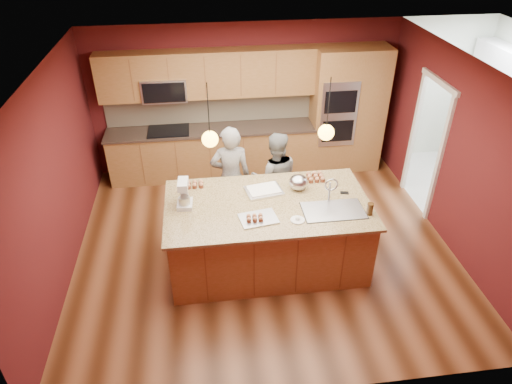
{
  "coord_description": "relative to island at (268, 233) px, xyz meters",
  "views": [
    {
      "loc": [
        -0.81,
        -5.32,
        4.44
      ],
      "look_at": [
        -0.13,
        -0.1,
        1.02
      ],
      "focal_mm": 32.0,
      "sensor_mm": 36.0,
      "label": 1
    }
  ],
  "objects": [
    {
      "name": "floor",
      "position": [
        -0.0,
        0.38,
        -0.51
      ],
      "size": [
        5.5,
        5.5,
        0.0
      ],
      "primitive_type": "plane",
      "color": "#462310",
      "rests_on": "ground"
    },
    {
      "name": "ceiling",
      "position": [
        -0.0,
        0.38,
        2.19
      ],
      "size": [
        5.5,
        5.5,
        0.0
      ],
      "primitive_type": "plane",
      "rotation": [
        3.14,
        0.0,
        0.0
      ],
      "color": "white",
      "rests_on": "ground"
    },
    {
      "name": "wall_back",
      "position": [
        -0.0,
        2.88,
        0.84
      ],
      "size": [
        5.5,
        0.0,
        5.5
      ],
      "primitive_type": "plane",
      "rotation": [
        1.57,
        0.0,
        0.0
      ],
      "color": "#501417",
      "rests_on": "ground"
    },
    {
      "name": "wall_front",
      "position": [
        -0.0,
        -2.12,
        0.84
      ],
      "size": [
        5.5,
        0.0,
        5.5
      ],
      "primitive_type": "plane",
      "rotation": [
        -1.57,
        0.0,
        0.0
      ],
      "color": "#501417",
      "rests_on": "ground"
    },
    {
      "name": "wall_left",
      "position": [
        -2.75,
        0.38,
        0.84
      ],
      "size": [
        0.0,
        5.0,
        5.0
      ],
      "primitive_type": "plane",
      "rotation": [
        1.57,
        0.0,
        1.57
      ],
      "color": "#501417",
      "rests_on": "ground"
    },
    {
      "name": "wall_right",
      "position": [
        2.75,
        0.38,
        0.84
      ],
      "size": [
        0.0,
        5.0,
        5.0
      ],
      "primitive_type": "plane",
      "rotation": [
        1.57,
        0.0,
        -1.57
      ],
      "color": "#501417",
      "rests_on": "ground"
    },
    {
      "name": "cabinet_run",
      "position": [
        -0.68,
        2.63,
        0.47
      ],
      "size": [
        3.74,
        0.64,
        2.3
      ],
      "color": "brown",
      "rests_on": "floor"
    },
    {
      "name": "oven_column",
      "position": [
        1.84,
        2.58,
        0.64
      ],
      "size": [
        1.3,
        0.62,
        2.3
      ],
      "color": "brown",
      "rests_on": "floor"
    },
    {
      "name": "doorway_trim",
      "position": [
        2.73,
        1.18,
        0.54
      ],
      "size": [
        0.08,
        1.11,
        2.2
      ],
      "primitive_type": null,
      "color": "white",
      "rests_on": "wall_right"
    },
    {
      "name": "pendant_left",
      "position": [
        -0.73,
        0.0,
        1.49
      ],
      "size": [
        0.2,
        0.2,
        0.8
      ],
      "color": "black",
      "rests_on": "ceiling"
    },
    {
      "name": "pendant_right",
      "position": [
        0.7,
        0.0,
        1.49
      ],
      "size": [
        0.2,
        0.2,
        0.8
      ],
      "color": "black",
      "rests_on": "ceiling"
    },
    {
      "name": "island",
      "position": [
        0.0,
        0.0,
        0.0
      ],
      "size": [
        2.73,
        1.52,
        1.38
      ],
      "color": "brown",
      "rests_on": "floor"
    },
    {
      "name": "person_left",
      "position": [
        -0.43,
        1.02,
        0.33
      ],
      "size": [
        0.62,
        0.41,
        1.68
      ],
      "primitive_type": "imported",
      "rotation": [
        0.0,
        0.0,
        3.16
      ],
      "color": "black",
      "rests_on": "floor"
    },
    {
      "name": "person_right",
      "position": [
        0.25,
        1.02,
        0.25
      ],
      "size": [
        0.78,
        0.63,
        1.53
      ],
      "primitive_type": "imported",
      "rotation": [
        0.0,
        0.0,
        3.08
      ],
      "color": "slate",
      "rests_on": "floor"
    },
    {
      "name": "stand_mixer",
      "position": [
        -1.11,
        0.1,
        0.65
      ],
      "size": [
        0.21,
        0.29,
        0.38
      ],
      "rotation": [
        0.0,
        0.0,
        -0.06
      ],
      "color": "silver",
      "rests_on": "island"
    },
    {
      "name": "sheet_cake",
      "position": [
        -0.03,
        0.3,
        0.51
      ],
      "size": [
        0.55,
        0.44,
        0.05
      ],
      "rotation": [
        0.0,
        0.0,
        0.18
      ],
      "color": "white",
      "rests_on": "island"
    },
    {
      "name": "cooling_rack",
      "position": [
        -0.19,
        -0.33,
        0.5
      ],
      "size": [
        0.52,
        0.41,
        0.02
      ],
      "primitive_type": "cube",
      "rotation": [
        0.0,
        0.0,
        0.17
      ],
      "color": "#B6B8BE",
      "rests_on": "island"
    },
    {
      "name": "mixing_bowl",
      "position": [
        0.46,
        0.31,
        0.6
      ],
      "size": [
        0.26,
        0.26,
        0.22
      ],
      "primitive_type": "ellipsoid",
      "color": "silver",
      "rests_on": "island"
    },
    {
      "name": "plate",
      "position": [
        0.3,
        -0.42,
        0.5
      ],
      "size": [
        0.18,
        0.18,
        0.01
      ],
      "primitive_type": "cylinder",
      "color": "white",
      "rests_on": "island"
    },
    {
      "name": "tumbler",
      "position": [
        1.24,
        -0.4,
        0.57
      ],
      "size": [
        0.08,
        0.08,
        0.16
      ],
      "primitive_type": "cylinder",
      "color": "#35210D",
      "rests_on": "island"
    },
    {
      "name": "phone",
      "position": [
        1.07,
        0.12,
        0.5
      ],
      "size": [
        0.13,
        0.09,
        0.01
      ],
      "primitive_type": "cube",
      "rotation": [
        0.0,
        0.0,
        -0.23
      ],
      "color": "black",
      "rests_on": "island"
    },
    {
      "name": "cupcakes_left",
      "position": [
        -1.01,
        0.55,
        0.53
      ],
      "size": [
        0.33,
        0.17,
        0.07
      ],
      "primitive_type": null,
      "color": "#B5754F",
      "rests_on": "island"
    },
    {
      "name": "cupcakes_rack",
      "position": [
        -0.24,
        -0.36,
        0.54
      ],
      "size": [
        0.22,
        0.15,
        0.07
      ],
      "primitive_type": null,
      "color": "#B5754F",
      "rests_on": "island"
    },
    {
      "name": "cupcakes_right",
      "position": [
        0.76,
        0.53,
        0.53
      ],
      "size": [
        0.26,
        0.26,
        0.08
      ],
      "primitive_type": null,
      "color": "#B5754F",
      "rests_on": "island"
    },
    {
      "name": "washer",
      "position": [
        4.16,
        1.29,
        -0.04
      ],
      "size": [
        0.68,
        0.7,
        0.94
      ],
      "primitive_type": "cube",
      "rotation": [
        0.0,
        0.0,
        0.18
      ],
      "color": "silver",
      "rests_on": "floor"
    },
    {
      "name": "dryer",
      "position": [
        4.2,
        2.0,
        -0.03
      ],
      "size": [
        0.64,
        0.66,
        0.97
      ],
      "primitive_type": "cube",
      "rotation": [
        0.0,
        0.0,
        -0.06
      ],
      "color": "silver",
      "rests_on": "floor"
    }
  ]
}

